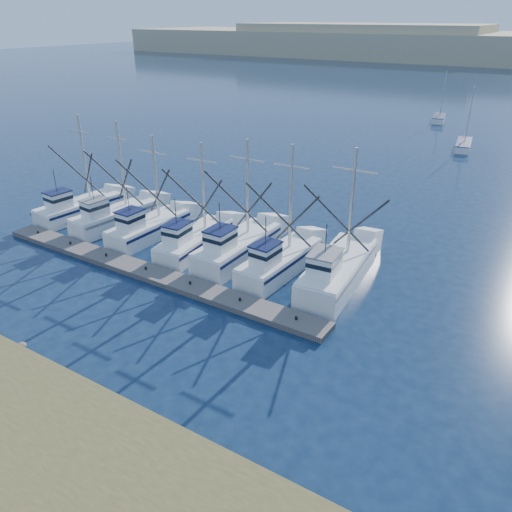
{
  "coord_description": "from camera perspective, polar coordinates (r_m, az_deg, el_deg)",
  "views": [
    {
      "loc": [
        13.63,
        -16.16,
        16.57
      ],
      "look_at": [
        -1.36,
        8.0,
        2.75
      ],
      "focal_mm": 35.0,
      "sensor_mm": 36.0,
      "label": 1
    }
  ],
  "objects": [
    {
      "name": "floating_dock",
      "position": [
        36.07,
        -12.45,
        -1.76
      ],
      "size": [
        28.25,
        2.14,
        0.38
      ],
      "primitive_type": "cube",
      "rotation": [
        0.0,
        0.0,
        -0.01
      ],
      "color": "#655F5A",
      "rests_on": "ground"
    },
    {
      "name": "trawler_fleet",
      "position": [
        38.52,
        -6.33,
        1.87
      ],
      "size": [
        28.27,
        9.35,
        9.03
      ],
      "color": "white",
      "rests_on": "ground"
    },
    {
      "name": "sailboat_far",
      "position": [
        93.73,
        20.18,
        14.53
      ],
      "size": [
        2.77,
        6.14,
        8.1
      ],
      "rotation": [
        0.0,
        0.0,
        0.17
      ],
      "color": "white",
      "rests_on": "ground"
    },
    {
      "name": "ground",
      "position": [
        26.87,
        -6.7,
        -12.38
      ],
      "size": [
        500.0,
        500.0,
        0.0
      ],
      "primitive_type": "plane",
      "color": "#0C1C35",
      "rests_on": "ground"
    },
    {
      "name": "sailboat_near",
      "position": [
        75.11,
        22.63,
        11.61
      ],
      "size": [
        2.7,
        6.88,
        8.1
      ],
      "rotation": [
        0.0,
        0.0,
        0.14
      ],
      "color": "white",
      "rests_on": "ground"
    }
  ]
}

